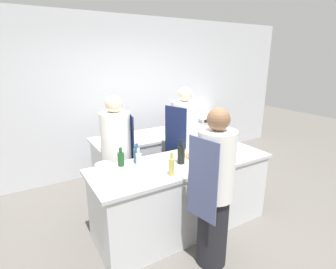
% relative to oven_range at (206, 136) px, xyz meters
% --- Properties ---
extents(ground_plane, '(16.00, 16.00, 0.00)m').
position_rel_oven_range_xyz_m(ground_plane, '(-1.77, -1.75, -0.47)').
color(ground_plane, '#605B56').
extents(wall_back, '(8.00, 0.06, 2.80)m').
position_rel_oven_range_xyz_m(wall_back, '(-1.77, 0.38, 0.93)').
color(wall_back, silver).
rests_on(wall_back, ground_plane).
extents(prep_counter, '(2.24, 0.80, 0.89)m').
position_rel_oven_range_xyz_m(prep_counter, '(-1.77, -1.75, -0.02)').
color(prep_counter, silver).
rests_on(prep_counter, ground_plane).
extents(pass_counter, '(2.07, 0.73, 0.89)m').
position_rel_oven_range_xyz_m(pass_counter, '(-1.49, -0.56, -0.02)').
color(pass_counter, silver).
rests_on(pass_counter, ground_plane).
extents(oven_range, '(0.75, 0.66, 0.95)m').
position_rel_oven_range_xyz_m(oven_range, '(0.00, 0.00, 0.00)').
color(oven_range, silver).
rests_on(oven_range, ground_plane).
extents(chef_at_prep_near, '(0.41, 0.39, 1.67)m').
position_rel_oven_range_xyz_m(chef_at_prep_near, '(-1.85, -2.41, 0.36)').
color(chef_at_prep_near, black).
rests_on(chef_at_prep_near, ground_plane).
extents(chef_at_stove, '(0.43, 0.42, 1.65)m').
position_rel_oven_range_xyz_m(chef_at_stove, '(-2.35, -1.05, 0.34)').
color(chef_at_stove, black).
rests_on(chef_at_stove, ground_plane).
extents(chef_at_pass_far, '(0.45, 0.43, 1.71)m').
position_rel_oven_range_xyz_m(chef_at_pass_far, '(-1.37, -1.18, 0.38)').
color(chef_at_pass_far, black).
rests_on(chef_at_pass_far, ground_plane).
extents(bottle_olive_oil, '(0.09, 0.09, 0.29)m').
position_rel_oven_range_xyz_m(bottle_olive_oil, '(-1.82, -1.78, 0.54)').
color(bottle_olive_oil, black).
rests_on(bottle_olive_oil, prep_counter).
extents(bottle_vinegar, '(0.07, 0.07, 0.22)m').
position_rel_oven_range_xyz_m(bottle_vinegar, '(-2.45, -1.48, 0.51)').
color(bottle_vinegar, '#19471E').
rests_on(bottle_vinegar, prep_counter).
extents(bottle_wine, '(0.06, 0.06, 0.26)m').
position_rel_oven_range_xyz_m(bottle_wine, '(-2.09, -2.00, 0.53)').
color(bottle_wine, '#B2A84C').
rests_on(bottle_wine, prep_counter).
extents(bottle_cooking_oil, '(0.08, 0.08, 0.24)m').
position_rel_oven_range_xyz_m(bottle_cooking_oil, '(-2.26, -1.49, 0.52)').
color(bottle_cooking_oil, '#2D5175').
rests_on(bottle_cooking_oil, prep_counter).
extents(bottle_sauce, '(0.06, 0.06, 0.23)m').
position_rel_oven_range_xyz_m(bottle_sauce, '(-2.30, -1.63, 0.51)').
color(bottle_sauce, silver).
rests_on(bottle_sauce, prep_counter).
extents(bowl_mixing_large, '(0.18, 0.18, 0.06)m').
position_rel_oven_range_xyz_m(bowl_mixing_large, '(-2.33, -1.92, 0.45)').
color(bowl_mixing_large, white).
rests_on(bowl_mixing_large, prep_counter).
extents(bowl_prep_small, '(0.22, 0.22, 0.07)m').
position_rel_oven_range_xyz_m(bowl_prep_small, '(-1.12, -1.66, 0.45)').
color(bowl_prep_small, navy).
rests_on(bowl_prep_small, prep_counter).
extents(bowl_ceramic_blue, '(0.19, 0.19, 0.08)m').
position_rel_oven_range_xyz_m(bowl_ceramic_blue, '(-2.67, -1.51, 0.46)').
color(bowl_ceramic_blue, white).
rests_on(bowl_ceramic_blue, prep_counter).
extents(cup, '(0.07, 0.07, 0.08)m').
position_rel_oven_range_xyz_m(cup, '(-1.35, -1.51, 0.46)').
color(cup, '#33477F').
rests_on(cup, prep_counter).
extents(cutting_board, '(0.33, 0.23, 0.01)m').
position_rel_oven_range_xyz_m(cutting_board, '(-1.51, -1.68, 0.43)').
color(cutting_board, olive).
rests_on(cutting_board, prep_counter).
extents(stockpot, '(0.26, 0.26, 0.20)m').
position_rel_oven_range_xyz_m(stockpot, '(-1.26, -0.69, 0.52)').
color(stockpot, silver).
rests_on(stockpot, pass_counter).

